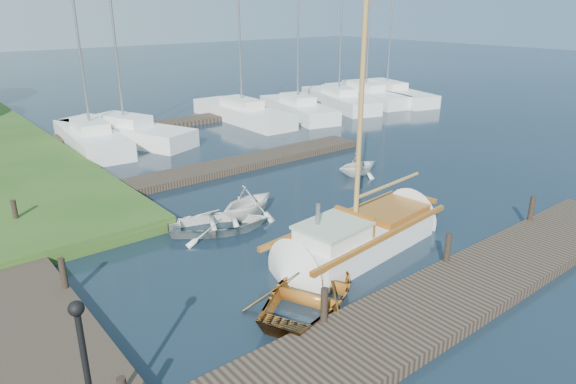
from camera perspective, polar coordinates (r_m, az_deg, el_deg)
ground at (r=16.83m, az=0.00°, el=-3.84°), size 160.00×160.00×0.00m
near_dock at (r=13.16m, az=16.91°, el=-11.35°), size 18.00×2.20×0.30m
left_dock at (r=15.60m, az=-29.02°, el=-7.98°), size 2.20×18.00×0.30m
far_dock at (r=22.85m, az=-6.30°, el=2.95°), size 14.00×1.60×0.30m
pontoon at (r=34.85m, az=-3.67°, el=8.96°), size 30.00×1.60×0.30m
mooring_post_1 at (r=11.42m, az=4.04°, el=-12.38°), size 0.16×0.16×0.80m
mooring_post_2 at (r=14.50m, az=17.33°, el=-5.87°), size 0.16×0.16×0.80m
mooring_post_3 at (r=18.19m, az=25.44°, el=-1.64°), size 0.16×0.16×0.80m
mooring_post_4 at (r=13.73m, az=-23.70°, el=-8.24°), size 0.16×0.16×0.80m
mooring_post_5 at (r=18.27m, az=-28.07°, el=-1.99°), size 0.16×0.16×0.80m
lamp_post at (r=8.73m, az=-21.80°, el=-16.08°), size 0.24×0.24×2.44m
sailboat at (r=15.42m, az=8.23°, el=-4.99°), size 7.32×2.74×9.83m
dinghy at (r=12.67m, az=2.88°, el=-10.46°), size 4.49×3.96×0.77m
tender_a at (r=16.58m, az=-7.66°, el=-3.16°), size 3.89×3.45×0.67m
tender_b at (r=17.45m, az=-4.45°, el=-0.81°), size 2.77×2.53×1.24m
tender_d at (r=22.00m, az=7.85°, el=3.24°), size 2.18×1.94×1.06m
marina_boat_0 at (r=27.85m, az=-21.01°, el=5.74°), size 2.82×7.54×10.40m
marina_boat_1 at (r=28.75m, az=-17.68°, el=6.53°), size 5.08×8.46×10.53m
marina_boat_3 at (r=32.51m, az=-5.14°, el=8.87°), size 2.32×8.57×11.25m
marina_boat_4 at (r=33.70m, az=1.07°, el=9.36°), size 3.77×7.64×11.26m
marina_boat_5 at (r=37.32m, az=5.65°, el=10.31°), size 4.62×8.69×11.98m
marina_boat_6 at (r=39.58m, az=8.62°, el=10.71°), size 3.82×8.61×9.39m
marina_boat_7 at (r=40.96m, az=10.91°, el=10.90°), size 4.55×10.12×12.10m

